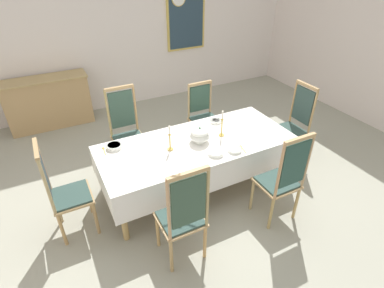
{
  "coord_description": "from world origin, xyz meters",
  "views": [
    {
      "loc": [
        -1.53,
        -2.88,
        2.79
      ],
      "look_at": [
        -0.12,
        -0.14,
        0.8
      ],
      "focal_mm": 28.63,
      "sensor_mm": 36.0,
      "label": 1
    }
  ],
  "objects_px": {
    "chair_south_a": "(183,215)",
    "framed_painting": "(186,10)",
    "chair_head_west": "(63,190)",
    "bowl_near_left": "(114,146)",
    "bowl_far_right": "(216,153)",
    "spoon_primary": "(104,149)",
    "candlestick_west": "(170,141)",
    "soup_tureen": "(200,135)",
    "sideboard": "(49,102)",
    "dining_table": "(197,147)",
    "bowl_far_left": "(216,121)",
    "candlestick_east": "(222,126)",
    "bowl_near_right": "(235,150)",
    "chair_north_a": "(127,130)",
    "chair_north_b": "(203,115)",
    "chair_head_east": "(294,123)",
    "spoon_secondary": "(242,147)",
    "chair_south_b": "(283,178)"
  },
  "relations": [
    {
      "from": "chair_north_b",
      "to": "bowl_near_right",
      "type": "relative_size",
      "value": 6.31
    },
    {
      "from": "framed_painting",
      "to": "chair_north_a",
      "type": "bearing_deg",
      "value": -133.3
    },
    {
      "from": "chair_north_a",
      "to": "bowl_near_right",
      "type": "distance_m",
      "value": 1.62
    },
    {
      "from": "chair_south_b",
      "to": "sideboard",
      "type": "bearing_deg",
      "value": 119.77
    },
    {
      "from": "candlestick_west",
      "to": "spoon_secondary",
      "type": "bearing_deg",
      "value": -24.26
    },
    {
      "from": "candlestick_east",
      "to": "framed_painting",
      "type": "bearing_deg",
      "value": 71.78
    },
    {
      "from": "sideboard",
      "to": "framed_painting",
      "type": "bearing_deg",
      "value": -174.96
    },
    {
      "from": "chair_south_a",
      "to": "framed_painting",
      "type": "distance_m",
      "value": 4.59
    },
    {
      "from": "chair_south_a",
      "to": "framed_painting",
      "type": "xyz_separation_m",
      "value": [
        2.0,
        3.97,
        1.14
      ]
    },
    {
      "from": "chair_south_a",
      "to": "spoon_primary",
      "type": "xyz_separation_m",
      "value": [
        -0.44,
        1.3,
        0.13
      ]
    },
    {
      "from": "chair_south_b",
      "to": "chair_north_b",
      "type": "relative_size",
      "value": 1.14
    },
    {
      "from": "chair_north_a",
      "to": "candlestick_west",
      "type": "bearing_deg",
      "value": 106.62
    },
    {
      "from": "bowl_near_left",
      "to": "framed_painting",
      "type": "distance_m",
      "value": 3.69
    },
    {
      "from": "soup_tureen",
      "to": "bowl_far_right",
      "type": "xyz_separation_m",
      "value": [
        0.04,
        -0.34,
        -0.08
      ]
    },
    {
      "from": "dining_table",
      "to": "bowl_far_right",
      "type": "relative_size",
      "value": 13.19
    },
    {
      "from": "sideboard",
      "to": "bowl_near_left",
      "type": "bearing_deg",
      "value": 103.08
    },
    {
      "from": "bowl_near_right",
      "to": "candlestick_east",
      "type": "bearing_deg",
      "value": 82.51
    },
    {
      "from": "spoon_secondary",
      "to": "framed_painting",
      "type": "bearing_deg",
      "value": 86.03
    },
    {
      "from": "chair_head_west",
      "to": "bowl_near_right",
      "type": "relative_size",
      "value": 7.06
    },
    {
      "from": "chair_south_a",
      "to": "bowl_far_right",
      "type": "bearing_deg",
      "value": 39.42
    },
    {
      "from": "chair_north_a",
      "to": "chair_south_b",
      "type": "relative_size",
      "value": 1.01
    },
    {
      "from": "bowl_near_left",
      "to": "chair_south_b",
      "type": "bearing_deg",
      "value": -39.16
    },
    {
      "from": "bowl_far_right",
      "to": "spoon_primary",
      "type": "bearing_deg",
      "value": 148.39
    },
    {
      "from": "chair_head_west",
      "to": "bowl_near_left",
      "type": "height_order",
      "value": "chair_head_west"
    },
    {
      "from": "bowl_near_right",
      "to": "sideboard",
      "type": "relative_size",
      "value": 0.12
    },
    {
      "from": "chair_head_west",
      "to": "bowl_far_right",
      "type": "xyz_separation_m",
      "value": [
        1.7,
        -0.34,
        0.16
      ]
    },
    {
      "from": "chair_head_west",
      "to": "framed_painting",
      "type": "bearing_deg",
      "value": 135.55
    },
    {
      "from": "chair_south_a",
      "to": "bowl_far_right",
      "type": "relative_size",
      "value": 6.62
    },
    {
      "from": "chair_north_b",
      "to": "spoon_primary",
      "type": "bearing_deg",
      "value": 17.87
    },
    {
      "from": "bowl_far_right",
      "to": "chair_north_a",
      "type": "bearing_deg",
      "value": 119.51
    },
    {
      "from": "bowl_near_right",
      "to": "spoon_primary",
      "type": "height_order",
      "value": "bowl_near_right"
    },
    {
      "from": "candlestick_west",
      "to": "framed_painting",
      "type": "relative_size",
      "value": 0.21
    },
    {
      "from": "chair_south_a",
      "to": "bowl_far_right",
      "type": "xyz_separation_m",
      "value": [
        0.71,
        0.59,
        0.15
      ]
    },
    {
      "from": "bowl_far_right",
      "to": "spoon_secondary",
      "type": "relative_size",
      "value": 1.05
    },
    {
      "from": "chair_head_west",
      "to": "bowl_far_right",
      "type": "distance_m",
      "value": 1.74
    },
    {
      "from": "chair_head_west",
      "to": "chair_north_b",
      "type": "bearing_deg",
      "value": 112.27
    },
    {
      "from": "soup_tureen",
      "to": "sideboard",
      "type": "relative_size",
      "value": 0.18
    },
    {
      "from": "dining_table",
      "to": "soup_tureen",
      "type": "height_order",
      "value": "soup_tureen"
    },
    {
      "from": "dining_table",
      "to": "bowl_far_left",
      "type": "distance_m",
      "value": 0.6
    },
    {
      "from": "chair_head_east",
      "to": "bowl_far_right",
      "type": "distance_m",
      "value": 1.59
    },
    {
      "from": "candlestick_west",
      "to": "bowl_near_right",
      "type": "distance_m",
      "value": 0.78
    },
    {
      "from": "dining_table",
      "to": "candlestick_east",
      "type": "height_order",
      "value": "candlestick_east"
    },
    {
      "from": "chair_head_west",
      "to": "soup_tureen",
      "type": "bearing_deg",
      "value": 90.0
    },
    {
      "from": "soup_tureen",
      "to": "spoon_primary",
      "type": "distance_m",
      "value": 1.18
    },
    {
      "from": "candlestick_east",
      "to": "bowl_near_right",
      "type": "xyz_separation_m",
      "value": [
        -0.05,
        -0.38,
        -0.12
      ]
    },
    {
      "from": "bowl_far_left",
      "to": "spoon_primary",
      "type": "height_order",
      "value": "bowl_far_left"
    },
    {
      "from": "candlestick_east",
      "to": "spoon_primary",
      "type": "height_order",
      "value": "candlestick_east"
    },
    {
      "from": "chair_south_a",
      "to": "chair_north_a",
      "type": "xyz_separation_m",
      "value": [
        -0.0,
        1.85,
        0.0
      ]
    },
    {
      "from": "chair_head_east",
      "to": "bowl_near_left",
      "type": "height_order",
      "value": "chair_head_east"
    },
    {
      "from": "candlestick_west",
      "to": "bowl_near_left",
      "type": "height_order",
      "value": "candlestick_west"
    }
  ]
}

